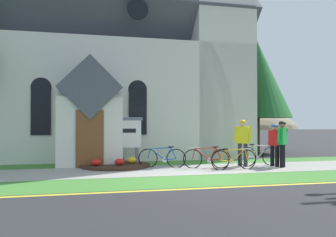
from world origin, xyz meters
The scene contains 17 objects.
ground centered at (0.00, 4.00, 0.00)m, with size 140.00×140.00×0.00m, color #2B2B2D.
sidewalk_slab centered at (-1.28, 1.92, 0.01)m, with size 32.00×2.65×0.01m, color #99968E.
grass_verge centered at (-1.28, -0.41, 0.00)m, with size 32.00×2.00×0.01m, color #427F33.
church_lawn centered at (-1.28, 4.05, 0.00)m, with size 24.00×1.61×0.01m, color #427F33.
curb_paint_stripe centered at (-1.28, -1.56, 0.00)m, with size 28.00×0.16×0.01m, color yellow.
church_building centered at (-0.88, 8.85, 4.91)m, with size 11.56×10.54×14.09m.
church_sign centered at (-2.34, 3.75, 1.22)m, with size 2.22×0.27×1.86m.
flower_bed centered at (-2.35, 3.28, 0.08)m, with size 2.58×2.58×0.34m.
bicycle_black centered at (0.87, 2.18, 0.37)m, with size 1.72×0.33×0.81m.
bicycle_white centered at (-0.69, 2.64, 0.37)m, with size 1.67×0.59×0.80m.
bicycle_orange centered at (3.05, 2.39, 0.38)m, with size 1.74×0.11×0.86m.
bicycle_green centered at (1.65, 1.59, 0.36)m, with size 1.76×0.17×0.77m.
cyclist_in_blue_jersey centered at (2.33, 2.32, 1.04)m, with size 0.49×0.61×1.75m.
cyclist_in_white_jersey centered at (3.47, 1.99, 0.92)m, with size 0.32×0.75×1.59m.
cyclist_in_yellow_jersey centered at (3.62, 1.70, 1.00)m, with size 0.57×0.50×1.70m.
roadside_conifer centered at (5.86, 7.97, 4.09)m, with size 3.81×3.81×6.26m.
distant_hill centered at (8.48, 84.71, 0.00)m, with size 98.05×40.67×17.75m, color #847A5B.
Camera 1 is at (-3.40, -9.87, 1.62)m, focal length 37.55 mm.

